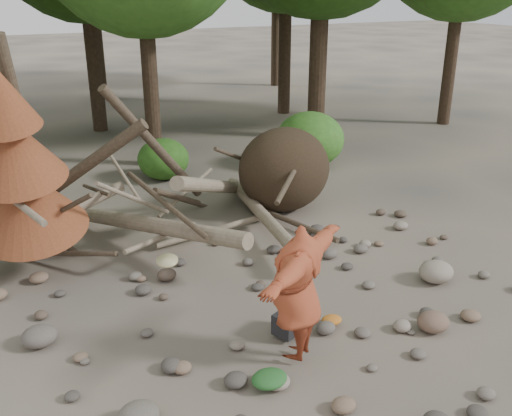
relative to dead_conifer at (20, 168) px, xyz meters
name	(u,v)px	position (x,y,z in m)	size (l,w,h in m)	color
ground	(275,326)	(3.12, -3.37, -2.11)	(120.00, 120.00, 0.00)	#514C44
deadfall_pile	(263,175)	(5.13, 0.87, -1.16)	(8.55, 5.24, 3.30)	#332619
dead_conifer	(20,168)	(0.00, 0.00, 0.00)	(2.06, 2.16, 4.35)	#4C3F30
bush_mid	(163,159)	(3.92, 4.43, -1.55)	(1.40, 1.40, 1.12)	#32681E
bush_right	(310,139)	(8.12, 3.63, -1.31)	(2.00, 2.00, 1.60)	#3D7B26
frisbee_thrower	(297,293)	(2.98, -4.24, -1.03)	(3.19, 2.00, 2.01)	#9B3E23
backpack	(290,325)	(3.21, -3.67, -1.95)	(0.50, 0.33, 0.33)	black
cloth_green	(269,382)	(2.35, -4.62, -2.02)	(0.50, 0.41, 0.19)	#245A25
cloth_orange	(331,323)	(3.92, -3.77, -2.05)	(0.34, 0.28, 0.12)	#BA671F
boulder_front_left	(139,416)	(0.61, -4.52, -1.96)	(0.51, 0.46, 0.31)	#615C51
boulder_front_right	(433,322)	(5.25, -4.58, -1.96)	(0.51, 0.46, 0.31)	brown
boulder_mid_right	(436,272)	(6.42, -3.40, -1.92)	(0.64, 0.58, 0.38)	gray
boulder_mid_left	(39,336)	(-0.24, -2.22, -1.95)	(0.52, 0.47, 0.31)	#5C554D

